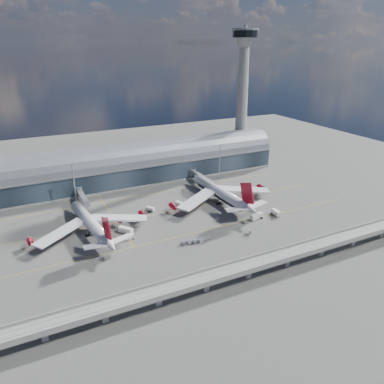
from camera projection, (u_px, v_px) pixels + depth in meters
name	position (u px, v px, depth m)	size (l,w,h in m)	color
ground	(190.00, 224.00, 201.94)	(500.00, 500.00, 0.00)	#474744
taxi_lines	(174.00, 209.00, 220.34)	(200.00, 80.12, 0.01)	gold
terminal	(142.00, 165.00, 262.67)	(200.00, 30.00, 28.00)	#1E2833
control_tower	(242.00, 98.00, 286.78)	(19.00, 19.00, 103.00)	gray
guideway	(248.00, 266.00, 154.17)	(220.00, 8.50, 7.20)	gray
floodlight_mast_left	(74.00, 183.00, 222.15)	(3.00, 0.70, 25.70)	gray
floodlight_mast_right	(220.00, 161.00, 263.20)	(3.00, 0.70, 25.70)	gray
airliner_left	(91.00, 224.00, 189.72)	(61.48, 64.65, 19.69)	white
airliner_right	(221.00, 193.00, 227.48)	(66.97, 69.99, 22.22)	white
jet_bridge_left	(82.00, 196.00, 225.10)	(4.40, 28.00, 7.25)	gray
jet_bridge_right	(201.00, 177.00, 256.35)	(4.40, 32.00, 7.25)	gray
service_truck_0	(126.00, 230.00, 191.69)	(6.63, 7.74, 3.20)	silver
service_truck_1	(129.00, 237.00, 185.91)	(4.73, 2.46, 2.70)	silver
service_truck_2	(257.00, 216.00, 207.35)	(8.47, 4.04, 2.96)	silver
service_truck_3	(276.00, 213.00, 211.64)	(3.14, 6.56, 3.07)	silver
service_truck_4	(179.00, 204.00, 222.69)	(3.97, 5.79, 3.07)	silver
service_truck_5	(150.00, 209.00, 217.05)	(4.45, 5.43, 2.50)	silver
cargo_train_0	(203.00, 239.00, 184.92)	(8.81, 2.75, 1.45)	gray
cargo_train_1	(192.00, 242.00, 182.03)	(11.02, 4.27, 1.82)	gray
cargo_train_2	(249.00, 233.00, 190.99)	(4.53, 3.73, 1.53)	gray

